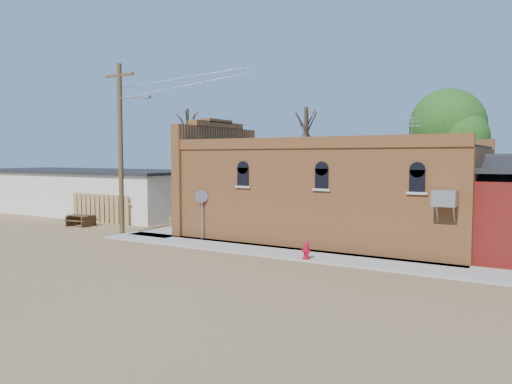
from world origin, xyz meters
The scene contains 14 objects.
ground centered at (0.00, 0.00, 0.00)m, with size 120.00×120.00×0.00m, color brown.
sidewalk_south centered at (1.50, 0.90, 0.04)m, with size 19.00×2.20×0.08m, color #9E9991.
sidewalk_west centered at (-6.30, 6.00, 0.04)m, with size 2.60×10.00×0.08m, color #9E9991.
brick_bar centered at (1.64, 5.49, 2.34)m, with size 16.40×7.97×6.30m.
storage_building centered at (-19.00, 8.00, 1.60)m, with size 20.40×8.40×3.17m.
wood_fence centered at (-12.80, 3.80, 0.90)m, with size 5.20×0.10×1.80m, color olive, non-canonical shape.
utility_pole centered at (-8.14, 1.20, 4.77)m, with size 3.12×0.26×9.00m.
tree_bare_near centered at (-3.00, 13.00, 5.96)m, with size 2.80×2.80×7.65m.
tree_bare_far centered at (-14.00, 14.00, 6.36)m, with size 2.80×2.80×8.16m.
tree_leafy centered at (6.00, 13.50, 5.93)m, with size 4.40×4.40×8.15m.
fire_hydrant centered at (3.22, 0.00, 0.42)m, with size 0.39×0.35×0.69m.
stop_sign centered at (-3.31, 1.80, 1.96)m, with size 0.53×0.50×2.45m.
trash_barrel centered at (-5.30, 3.40, 0.47)m, with size 0.51×0.51×0.78m, color navy.
picnic_table centered at (-12.69, 2.22, 0.43)m, with size 1.74×1.40×0.66m.
Camera 1 is at (11.60, -17.74, 4.11)m, focal length 35.00 mm.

